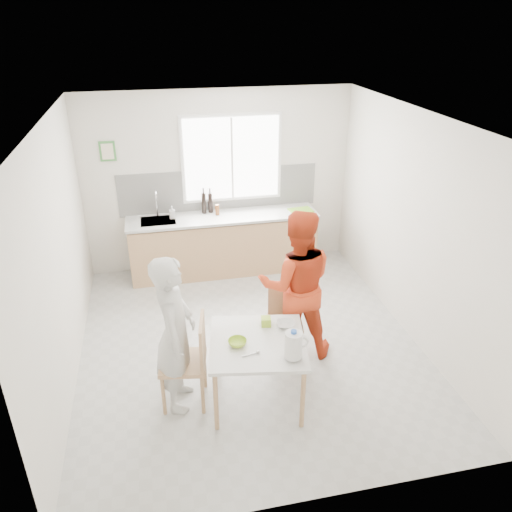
{
  "coord_description": "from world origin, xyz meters",
  "views": [
    {
      "loc": [
        -0.97,
        -4.91,
        3.68
      ],
      "look_at": [
        0.13,
        0.2,
        1.08
      ],
      "focal_mm": 35.0,
      "sensor_mm": 36.0,
      "label": 1
    }
  ],
  "objects_px": {
    "person_red": "(296,285)",
    "wine_bottle_b": "(210,203)",
    "chair_left": "(190,358)",
    "bowl_green": "(237,342)",
    "dining_table": "(258,347)",
    "wine_bottle_a": "(204,203)",
    "milk_jug": "(294,345)",
    "chair_far": "(284,317)",
    "person_white": "(175,334)",
    "bowl_white": "(285,324)"
  },
  "relations": [
    {
      "from": "bowl_green",
      "to": "bowl_white",
      "type": "xyz_separation_m",
      "value": [
        0.54,
        0.21,
        -0.01
      ]
    },
    {
      "from": "chair_left",
      "to": "bowl_green",
      "type": "bearing_deg",
      "value": 84.0
    },
    {
      "from": "dining_table",
      "to": "bowl_green",
      "type": "height_order",
      "value": "bowl_green"
    },
    {
      "from": "chair_left",
      "to": "milk_jug",
      "type": "bearing_deg",
      "value": 74.4
    },
    {
      "from": "milk_jug",
      "to": "wine_bottle_b",
      "type": "distance_m",
      "value": 3.44
    },
    {
      "from": "chair_left",
      "to": "person_red",
      "type": "relative_size",
      "value": 0.55
    },
    {
      "from": "dining_table",
      "to": "wine_bottle_a",
      "type": "distance_m",
      "value": 3.1
    },
    {
      "from": "person_red",
      "to": "wine_bottle_b",
      "type": "bearing_deg",
      "value": -64.76
    },
    {
      "from": "person_white",
      "to": "wine_bottle_b",
      "type": "bearing_deg",
      "value": -4.31
    },
    {
      "from": "chair_left",
      "to": "wine_bottle_a",
      "type": "distance_m",
      "value": 3.04
    },
    {
      "from": "chair_left",
      "to": "bowl_white",
      "type": "xyz_separation_m",
      "value": [
        1.0,
        0.08,
        0.21
      ]
    },
    {
      "from": "bowl_white",
      "to": "wine_bottle_b",
      "type": "xyz_separation_m",
      "value": [
        -0.39,
        2.89,
        0.32
      ]
    },
    {
      "from": "dining_table",
      "to": "bowl_green",
      "type": "xyz_separation_m",
      "value": [
        -0.21,
        -0.02,
        0.1
      ]
    },
    {
      "from": "bowl_white",
      "to": "bowl_green",
      "type": "bearing_deg",
      "value": -158.83
    },
    {
      "from": "person_red",
      "to": "wine_bottle_a",
      "type": "bearing_deg",
      "value": -62.42
    },
    {
      "from": "bowl_white",
      "to": "wine_bottle_a",
      "type": "distance_m",
      "value": 2.93
    },
    {
      "from": "person_white",
      "to": "milk_jug",
      "type": "bearing_deg",
      "value": -103.89
    },
    {
      "from": "bowl_green",
      "to": "wine_bottle_b",
      "type": "bearing_deg",
      "value": 87.18
    },
    {
      "from": "person_white",
      "to": "chair_far",
      "type": "bearing_deg",
      "value": -54.81
    },
    {
      "from": "person_white",
      "to": "chair_left",
      "type": "bearing_deg",
      "value": -90.0
    },
    {
      "from": "chair_far",
      "to": "bowl_green",
      "type": "height_order",
      "value": "chair_far"
    },
    {
      "from": "bowl_white",
      "to": "wine_bottle_a",
      "type": "relative_size",
      "value": 0.6
    },
    {
      "from": "dining_table",
      "to": "chair_far",
      "type": "height_order",
      "value": "chair_far"
    },
    {
      "from": "person_white",
      "to": "bowl_white",
      "type": "relative_size",
      "value": 8.71
    },
    {
      "from": "dining_table",
      "to": "person_white",
      "type": "distance_m",
      "value": 0.83
    },
    {
      "from": "chair_left",
      "to": "bowl_white",
      "type": "bearing_deg",
      "value": 104.37
    },
    {
      "from": "bowl_white",
      "to": "milk_jug",
      "type": "height_order",
      "value": "milk_jug"
    },
    {
      "from": "dining_table",
      "to": "milk_jug",
      "type": "relative_size",
      "value": 3.7
    },
    {
      "from": "wine_bottle_a",
      "to": "chair_left",
      "type": "bearing_deg",
      "value": -99.86
    },
    {
      "from": "wine_bottle_a",
      "to": "wine_bottle_b",
      "type": "xyz_separation_m",
      "value": [
        0.1,
        0.02,
        -0.01
      ]
    },
    {
      "from": "dining_table",
      "to": "bowl_green",
      "type": "distance_m",
      "value": 0.23
    },
    {
      "from": "chair_far",
      "to": "wine_bottle_b",
      "type": "bearing_deg",
      "value": 112.69
    },
    {
      "from": "chair_far",
      "to": "milk_jug",
      "type": "relative_size",
      "value": 2.9
    },
    {
      "from": "dining_table",
      "to": "person_red",
      "type": "height_order",
      "value": "person_red"
    },
    {
      "from": "person_white",
      "to": "wine_bottle_a",
      "type": "height_order",
      "value": "person_white"
    },
    {
      "from": "chair_far",
      "to": "milk_jug",
      "type": "distance_m",
      "value": 1.17
    },
    {
      "from": "person_red",
      "to": "wine_bottle_b",
      "type": "relative_size",
      "value": 5.97
    },
    {
      "from": "milk_jug",
      "to": "bowl_green",
      "type": "bearing_deg",
      "value": 156.39
    },
    {
      "from": "person_white",
      "to": "bowl_green",
      "type": "height_order",
      "value": "person_white"
    },
    {
      "from": "chair_far",
      "to": "bowl_green",
      "type": "bearing_deg",
      "value": -122.47
    },
    {
      "from": "person_white",
      "to": "wine_bottle_b",
      "type": "height_order",
      "value": "person_white"
    },
    {
      "from": "bowl_green",
      "to": "bowl_white",
      "type": "bearing_deg",
      "value": 21.17
    },
    {
      "from": "dining_table",
      "to": "wine_bottle_a",
      "type": "bearing_deg",
      "value": 92.85
    },
    {
      "from": "milk_jug",
      "to": "wine_bottle_b",
      "type": "bearing_deg",
      "value": 105.23
    },
    {
      "from": "wine_bottle_a",
      "to": "milk_jug",
      "type": "bearing_deg",
      "value": -82.87
    },
    {
      "from": "milk_jug",
      "to": "chair_far",
      "type": "bearing_deg",
      "value": 88.66
    },
    {
      "from": "chair_left",
      "to": "wine_bottle_b",
      "type": "bearing_deg",
      "value": 178.13
    },
    {
      "from": "chair_left",
      "to": "chair_far",
      "type": "bearing_deg",
      "value": 128.45
    },
    {
      "from": "bowl_green",
      "to": "milk_jug",
      "type": "relative_size",
      "value": 0.63
    },
    {
      "from": "dining_table",
      "to": "person_red",
      "type": "distance_m",
      "value": 0.97
    }
  ]
}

